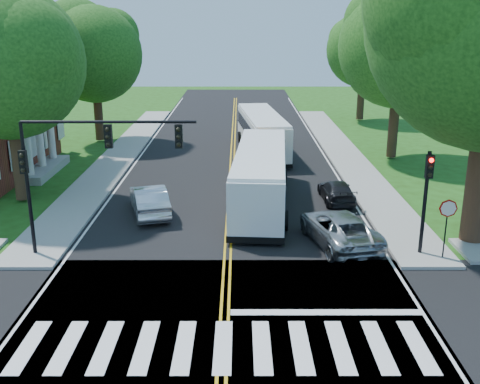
{
  "coord_description": "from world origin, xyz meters",
  "views": [
    {
      "loc": [
        0.51,
        -15.59,
        9.63
      ],
      "look_at": [
        0.53,
        7.92,
        2.4
      ],
      "focal_mm": 42.0,
      "sensor_mm": 36.0,
      "label": 1
    }
  ],
  "objects_px": {
    "dark_sedan": "(337,191)",
    "hatchback": "(149,200)",
    "bus_lead": "(261,176)",
    "signal_nw": "(82,156)",
    "suv": "(339,228)",
    "signal_ne": "(427,189)",
    "bus_follow": "(262,132)"
  },
  "relations": [
    {
      "from": "signal_nw",
      "to": "signal_ne",
      "type": "distance_m",
      "value": 14.13
    },
    {
      "from": "bus_lead",
      "to": "bus_follow",
      "type": "xyz_separation_m",
      "value": [
        0.56,
        12.69,
        -0.07
      ]
    },
    {
      "from": "signal_nw",
      "to": "bus_follow",
      "type": "xyz_separation_m",
      "value": [
        8.06,
        19.52,
        -2.81
      ]
    },
    {
      "from": "signal_nw",
      "to": "hatchback",
      "type": "xyz_separation_m",
      "value": [
        1.73,
        5.4,
        -3.6
      ]
    },
    {
      "from": "hatchback",
      "to": "dark_sedan",
      "type": "distance_m",
      "value": 10.23
    },
    {
      "from": "suv",
      "to": "dark_sedan",
      "type": "distance_m",
      "value": 6.24
    },
    {
      "from": "bus_follow",
      "to": "bus_lead",
      "type": "bearing_deg",
      "value": 81.22
    },
    {
      "from": "signal_ne",
      "to": "bus_lead",
      "type": "height_order",
      "value": "signal_ne"
    },
    {
      "from": "signal_nw",
      "to": "bus_follow",
      "type": "relative_size",
      "value": 0.62
    },
    {
      "from": "bus_lead",
      "to": "suv",
      "type": "bearing_deg",
      "value": 125.48
    },
    {
      "from": "signal_ne",
      "to": "bus_follow",
      "type": "distance_m",
      "value": 20.46
    },
    {
      "from": "signal_nw",
      "to": "hatchback",
      "type": "distance_m",
      "value": 6.72
    },
    {
      "from": "bus_follow",
      "to": "suv",
      "type": "distance_m",
      "value": 18.38
    },
    {
      "from": "suv",
      "to": "bus_lead",
      "type": "bearing_deg",
      "value": -71.26
    },
    {
      "from": "bus_lead",
      "to": "suv",
      "type": "xyz_separation_m",
      "value": [
        3.32,
        -5.46,
        -0.9
      ]
    },
    {
      "from": "bus_lead",
      "to": "signal_nw",
      "type": "bearing_deg",
      "value": 46.59
    },
    {
      "from": "suv",
      "to": "dark_sedan",
      "type": "xyz_separation_m",
      "value": [
        0.91,
        6.17,
        -0.15
      ]
    },
    {
      "from": "hatchback",
      "to": "signal_nw",
      "type": "bearing_deg",
      "value": 56.47
    },
    {
      "from": "bus_follow",
      "to": "signal_ne",
      "type": "bearing_deg",
      "value": 100.84
    },
    {
      "from": "bus_lead",
      "to": "dark_sedan",
      "type": "height_order",
      "value": "bus_lead"
    },
    {
      "from": "bus_lead",
      "to": "dark_sedan",
      "type": "relative_size",
      "value": 3.04
    },
    {
      "from": "bus_follow",
      "to": "dark_sedan",
      "type": "relative_size",
      "value": 2.92
    },
    {
      "from": "signal_nw",
      "to": "signal_ne",
      "type": "height_order",
      "value": "signal_nw"
    },
    {
      "from": "bus_lead",
      "to": "suv",
      "type": "height_order",
      "value": "bus_lead"
    },
    {
      "from": "bus_follow",
      "to": "hatchback",
      "type": "xyz_separation_m",
      "value": [
        -6.33,
        -14.12,
        -0.79
      ]
    },
    {
      "from": "signal_ne",
      "to": "hatchback",
      "type": "bearing_deg",
      "value": 156.37
    },
    {
      "from": "signal_ne",
      "to": "bus_follow",
      "type": "relative_size",
      "value": 0.38
    },
    {
      "from": "dark_sedan",
      "to": "hatchback",
      "type": "bearing_deg",
      "value": 10.31
    },
    {
      "from": "signal_nw",
      "to": "dark_sedan",
      "type": "xyz_separation_m",
      "value": [
        11.72,
        7.54,
        -3.79
      ]
    },
    {
      "from": "bus_lead",
      "to": "signal_ne",
      "type": "bearing_deg",
      "value": 138.08
    },
    {
      "from": "hatchback",
      "to": "dark_sedan",
      "type": "height_order",
      "value": "hatchback"
    },
    {
      "from": "signal_nw",
      "to": "bus_lead",
      "type": "height_order",
      "value": "signal_nw"
    }
  ]
}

